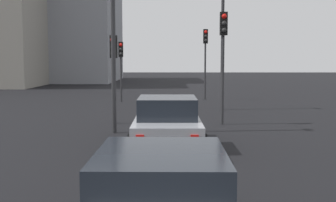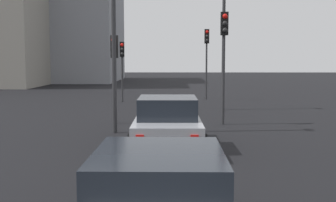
# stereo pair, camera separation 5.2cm
# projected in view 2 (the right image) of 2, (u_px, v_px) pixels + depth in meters

# --- Properties ---
(car_silver_lead) EXTENTS (4.21, 2.11, 1.52)m
(car_silver_lead) POSITION_uv_depth(u_px,v_px,m) (168.00, 123.00, 12.62)
(car_silver_lead) COLOR #A8AAB2
(car_silver_lead) RESTS_ON ground_plane
(traffic_light_near_left) EXTENTS (0.32, 0.29, 4.43)m
(traffic_light_near_left) POSITION_uv_depth(u_px,v_px,m) (224.00, 44.00, 16.86)
(traffic_light_near_left) COLOR #2D2D30
(traffic_light_near_left) RESTS_ON ground_plane
(traffic_light_near_right) EXTENTS (0.33, 0.30, 3.61)m
(traffic_light_near_right) POSITION_uv_depth(u_px,v_px,m) (122.00, 59.00, 25.77)
(traffic_light_near_right) COLOR #2D2D30
(traffic_light_near_right) RESTS_ON ground_plane
(traffic_light_far_left) EXTENTS (0.32, 0.29, 3.54)m
(traffic_light_far_left) POSITION_uv_depth(u_px,v_px,m) (114.00, 60.00, 17.17)
(traffic_light_far_left) COLOR #2D2D30
(traffic_light_far_left) RESTS_ON ground_plane
(traffic_light_far_right) EXTENTS (0.32, 0.29, 4.48)m
(traffic_light_far_right) POSITION_uv_depth(u_px,v_px,m) (207.00, 49.00, 27.40)
(traffic_light_far_right) COLOR #2D2D30
(traffic_light_far_right) RESTS_ON ground_plane
(street_lamp_far) EXTENTS (0.56, 0.36, 6.43)m
(street_lamp_far) POSITION_uv_depth(u_px,v_px,m) (224.00, 34.00, 21.85)
(street_lamp_far) COLOR #2D2D30
(street_lamp_far) RESTS_ON ground_plane
(building_facade_left) EXTENTS (13.93, 7.36, 12.79)m
(building_facade_left) POSITION_uv_depth(u_px,v_px,m) (86.00, 26.00, 50.38)
(building_facade_left) COLOR gray
(building_facade_left) RESTS_ON ground_plane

